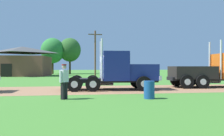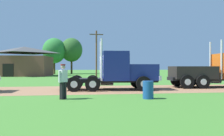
{
  "view_description": "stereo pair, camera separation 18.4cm",
  "coord_description": "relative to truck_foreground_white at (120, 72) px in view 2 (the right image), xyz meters",
  "views": [
    {
      "loc": [
        -1.29,
        -16.72,
        1.72
      ],
      "look_at": [
        1.18,
        0.77,
        1.6
      ],
      "focal_mm": 35.89,
      "sensor_mm": 36.0,
      "label": 1
    },
    {
      "loc": [
        -1.1,
        -16.75,
        1.72
      ],
      "look_at": [
        1.18,
        0.77,
        1.6
      ],
      "focal_mm": 35.89,
      "sensor_mm": 36.0,
      "label": 2
    }
  ],
  "objects": [
    {
      "name": "steel_barrel",
      "position": [
        0.71,
        -4.86,
        -0.86
      ],
      "size": [
        0.57,
        0.57,
        0.95
      ],
      "primitive_type": "cylinder",
      "color": "#19478C",
      "rests_on": "ground_plane"
    },
    {
      "name": "tree_mid",
      "position": [
        -9.28,
        36.51,
        4.03
      ],
      "size": [
        5.3,
        5.3,
        8.29
      ],
      "color": "#513823",
      "rests_on": "ground_plane"
    },
    {
      "name": "visitor_walking_mid",
      "position": [
        -3.78,
        -4.41,
        -0.31
      ],
      "size": [
        0.46,
        0.55,
        1.84
      ],
      "color": "silver",
      "rests_on": "ground_plane"
    },
    {
      "name": "utility_pole_near",
      "position": [
        -0.58,
        19.6,
        2.66
      ],
      "size": [
        2.2,
        0.26,
        7.49
      ],
      "color": "brown",
      "rests_on": "ground_plane"
    },
    {
      "name": "shed_building",
      "position": [
        -13.46,
        26.49,
        1.27
      ],
      "size": [
        10.1,
        8.73,
        5.4
      ],
      "color": "brown",
      "rests_on": "ground_plane"
    },
    {
      "name": "truck_foreground_white",
      "position": [
        0.0,
        0.0,
        0.0
      ],
      "size": [
        7.18,
        2.94,
        3.67
      ],
      "color": "black",
      "rests_on": "ground_plane"
    },
    {
      "name": "dirt_track",
      "position": [
        -1.64,
        0.34,
        -1.33
      ],
      "size": [
        120.0,
        6.14,
        0.01
      ],
      "primitive_type": "cube",
      "color": "#9A6C4B",
      "rests_on": "ground_plane"
    },
    {
      "name": "tree_right",
      "position": [
        -5.4,
        37.48,
        4.33
      ],
      "size": [
        5.12,
        5.12,
        8.49
      ],
      "color": "#513823",
      "rests_on": "ground_plane"
    },
    {
      "name": "ground_plane",
      "position": [
        -1.64,
        0.34,
        -1.33
      ],
      "size": [
        200.0,
        200.0,
        0.0
      ],
      "primitive_type": "plane",
      "color": "#437E2D"
    },
    {
      "name": "truck_near_left",
      "position": [
        8.35,
        0.86,
        -0.06
      ],
      "size": [
        7.94,
        2.99,
        3.85
      ],
      "color": "black",
      "rests_on": "ground_plane"
    }
  ]
}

